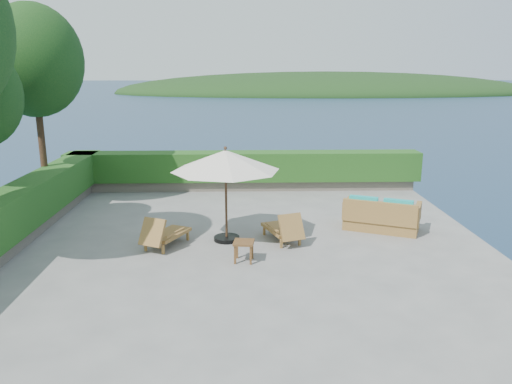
{
  "coord_description": "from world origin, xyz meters",
  "views": [
    {
      "loc": [
        -0.05,
        -11.69,
        4.21
      ],
      "look_at": [
        0.3,
        0.8,
        1.1
      ],
      "focal_mm": 35.0,
      "sensor_mm": 36.0,
      "label": 1
    }
  ],
  "objects_px": {
    "lounge_right": "(284,229)",
    "lounge_left": "(164,234)",
    "side_table": "(244,245)",
    "wicker_loveseat": "(381,217)",
    "patio_umbrella": "(226,161)"
  },
  "relations": [
    {
      "from": "lounge_right",
      "to": "lounge_left",
      "type": "bearing_deg",
      "value": 165.85
    },
    {
      "from": "side_table",
      "to": "wicker_loveseat",
      "type": "distance_m",
      "value": 4.24
    },
    {
      "from": "lounge_left",
      "to": "side_table",
      "type": "xyz_separation_m",
      "value": [
        1.92,
        -0.97,
        0.04
      ]
    },
    {
      "from": "wicker_loveseat",
      "to": "lounge_left",
      "type": "bearing_deg",
      "value": -144.38
    },
    {
      "from": "lounge_left",
      "to": "side_table",
      "type": "distance_m",
      "value": 2.15
    },
    {
      "from": "patio_umbrella",
      "to": "side_table",
      "type": "xyz_separation_m",
      "value": [
        0.42,
        -1.41,
        -1.63
      ]
    },
    {
      "from": "lounge_left",
      "to": "lounge_right",
      "type": "relative_size",
      "value": 1.01
    },
    {
      "from": "side_table",
      "to": "wicker_loveseat",
      "type": "bearing_deg",
      "value": 30.18
    },
    {
      "from": "lounge_left",
      "to": "lounge_right",
      "type": "height_order",
      "value": "lounge_left"
    },
    {
      "from": "patio_umbrella",
      "to": "lounge_right",
      "type": "bearing_deg",
      "value": -5.4
    },
    {
      "from": "side_table",
      "to": "lounge_left",
      "type": "bearing_deg",
      "value": 153.31
    },
    {
      "from": "patio_umbrella",
      "to": "side_table",
      "type": "relative_size",
      "value": 6.12
    },
    {
      "from": "patio_umbrella",
      "to": "side_table",
      "type": "height_order",
      "value": "patio_umbrella"
    },
    {
      "from": "lounge_right",
      "to": "wicker_loveseat",
      "type": "relative_size",
      "value": 0.71
    },
    {
      "from": "lounge_left",
      "to": "lounge_right",
      "type": "distance_m",
      "value": 2.93
    }
  ]
}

